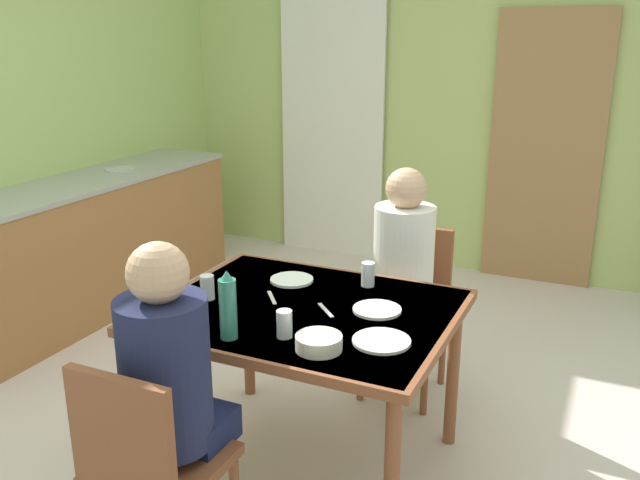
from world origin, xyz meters
The scene contains 21 objects.
ground_plane centered at (0.00, 0.00, 0.00)m, with size 7.23×7.23×0.00m, color beige.
wall_back centered at (0.00, 2.78, 1.41)m, with size 4.62×0.10×2.83m, color #B3C674.
wall_left centered at (-2.21, 0.70, 1.41)m, with size 0.10×4.17×2.83m, color #AECB70.
door_wooden centered at (0.82, 2.70, 1.00)m, with size 0.80×0.05×2.00m, color #9F7247.
curtain_panel centered at (-0.88, 2.68, 1.19)m, with size 0.90×0.03×2.38m, color white.
kitchen_counter centered at (-1.88, 0.88, 0.45)m, with size 0.61×2.44×0.91m.
dining_table centered at (0.24, -0.13, 0.67)m, with size 1.21×1.00×0.75m.
chair_near_diner centered at (0.09, -0.98, 0.50)m, with size 0.40×0.40×0.87m.
chair_far_diner centered at (0.43, 0.72, 0.50)m, with size 0.40×0.40×0.87m.
person_near_diner centered at (0.09, -0.84, 0.78)m, with size 0.30×0.37×0.77m.
person_far_diner centered at (0.43, 0.59, 0.78)m, with size 0.30×0.37×0.77m.
water_bottle_green_near centered at (0.11, -0.50, 0.87)m, with size 0.07×0.07×0.27m.
serving_bowl_center centered at (0.45, -0.45, 0.78)m, with size 0.17×0.17×0.06m, color #F1E1C5.
dinner_plate_near_left centered at (0.05, 0.12, 0.76)m, with size 0.20×0.20×0.01m, color white.
dinner_plate_near_right centered at (0.52, -0.04, 0.76)m, with size 0.20×0.20×0.01m, color white.
dinner_plate_far_center centered at (0.64, -0.30, 0.76)m, with size 0.22×0.22×0.01m, color white.
drinking_glass_by_near_diner centered at (-0.18, -0.22, 0.80)m, with size 0.06×0.06×0.11m, color silver.
drinking_glass_by_far_diner centered at (0.29, -0.41, 0.80)m, with size 0.06×0.06×0.11m, color silver.
drinking_glass_spare_center centered at (0.39, 0.21, 0.80)m, with size 0.06×0.06×0.11m, color silver.
cutlery_knife_near centered at (0.33, -0.12, 0.75)m, with size 0.15×0.02×0.00m, color silver.
cutlery_fork_near centered at (0.07, -0.09, 0.75)m, with size 0.15×0.02×0.00m, color silver.
Camera 1 is at (1.38, -2.45, 1.85)m, focal length 37.95 mm.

